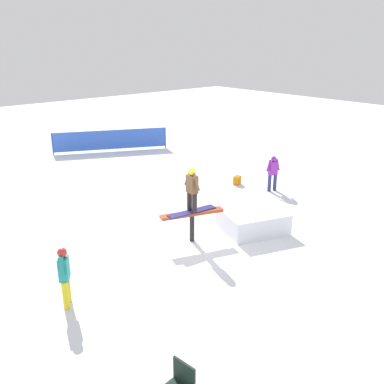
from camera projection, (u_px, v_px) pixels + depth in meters
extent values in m
plane|color=white|center=(192.00, 241.00, 12.33)|extent=(60.00, 60.00, 0.00)
cylinder|color=black|center=(192.00, 228.00, 12.19)|extent=(0.14, 0.14, 0.81)
cube|color=#A53F1E|center=(192.00, 213.00, 12.04)|extent=(1.84, 0.87, 0.08)
cube|color=white|center=(253.00, 220.00, 12.91)|extent=(2.19, 2.01, 0.63)
cube|color=navy|center=(192.00, 212.00, 12.02)|extent=(1.51, 0.47, 0.03)
cylinder|color=#292422|center=(189.00, 201.00, 12.03)|extent=(0.14, 0.14, 0.55)
cylinder|color=#292422|center=(195.00, 203.00, 11.82)|extent=(0.14, 0.14, 0.55)
cube|color=brown|center=(192.00, 184.00, 11.75)|extent=(0.25, 0.36, 0.51)
cylinder|color=brown|center=(188.00, 178.00, 11.87)|extent=(0.12, 0.31, 0.46)
cylinder|color=brown|center=(196.00, 182.00, 11.54)|extent=(0.12, 0.31, 0.46)
sphere|color=yellow|center=(192.00, 172.00, 11.63)|extent=(0.21, 0.21, 0.21)
cylinder|color=navy|center=(269.00, 183.00, 16.22)|extent=(0.13, 0.13, 0.65)
cylinder|color=navy|center=(275.00, 182.00, 16.31)|extent=(0.13, 0.13, 0.65)
cube|color=purple|center=(273.00, 168.00, 16.07)|extent=(0.36, 0.28, 0.51)
cylinder|color=purple|center=(269.00, 166.00, 15.96)|extent=(0.21, 0.14, 0.46)
cylinder|color=purple|center=(278.00, 165.00, 16.10)|extent=(0.21, 0.14, 0.46)
sphere|color=purple|center=(274.00, 159.00, 15.95)|extent=(0.20, 0.20, 0.20)
cylinder|color=yellow|center=(67.00, 289.00, 9.37)|extent=(0.13, 0.13, 0.65)
cylinder|color=yellow|center=(66.00, 295.00, 9.13)|extent=(0.13, 0.13, 0.65)
cube|color=teal|center=(64.00, 268.00, 9.05)|extent=(0.34, 0.38, 0.53)
cylinder|color=teal|center=(65.00, 258.00, 9.20)|extent=(0.18, 0.22, 0.47)
cylinder|color=teal|center=(62.00, 268.00, 8.82)|extent=(0.18, 0.22, 0.47)
sphere|color=red|center=(62.00, 253.00, 8.92)|extent=(0.21, 0.21, 0.21)
cube|color=black|center=(184.00, 373.00, 6.53)|extent=(0.09, 0.44, 0.40)
cube|color=orange|center=(237.00, 180.00, 17.03)|extent=(0.35, 0.30, 0.34)
cylinder|color=blue|center=(165.00, 138.00, 22.60)|extent=(0.06, 0.06, 1.10)
cylinder|color=blue|center=(52.00, 144.00, 21.24)|extent=(0.06, 0.06, 1.10)
cube|color=blue|center=(111.00, 140.00, 21.90)|extent=(5.14, 2.54, 0.99)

